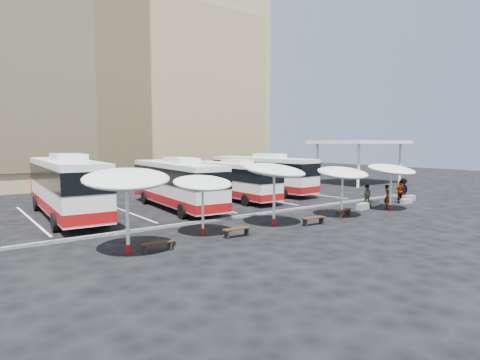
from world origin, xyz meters
TOP-DOWN VIEW (x-y plane):
  - ground at (0.00, 0.00)m, footprint 120.00×120.00m
  - sandstone_building at (0.00, 31.87)m, footprint 42.00×18.25m
  - service_canopy at (24.00, 10.00)m, footprint 10.00×8.00m
  - curb_divider at (0.00, 0.50)m, footprint 34.00×0.25m
  - bay_lines at (0.00, 8.00)m, footprint 24.15×12.00m
  - bus_0 at (-9.93, 7.47)m, footprint 3.62×13.42m
  - bus_1 at (-2.51, 6.26)m, footprint 3.57×12.30m
  - bus_2 at (3.60, 7.85)m, footprint 2.62×11.10m
  - bus_3 at (8.56, 9.64)m, footprint 3.58×12.39m
  - sunshade_0 at (-9.96, -3.53)m, footprint 4.77×4.80m
  - sunshade_1 at (-5.39, -2.32)m, footprint 3.55×3.58m
  - sunshade_2 at (-0.72, -2.71)m, footprint 4.74×4.77m
  - sunshade_3 at (4.73, -3.30)m, footprint 3.94×3.97m
  - sunshade_4 at (9.78, -3.61)m, footprint 3.45×3.49m
  - wood_bench_0 at (-8.78, -3.97)m, footprint 1.51×0.46m
  - wood_bench_1 at (-4.22, -3.80)m, footprint 1.59×0.50m
  - wood_bench_2 at (1.26, -4.03)m, footprint 1.61×0.58m
  - wood_bench_3 at (4.90, -3.28)m, footprint 1.61×0.72m
  - conc_bench_0 at (8.32, -2.33)m, footprint 1.29×0.56m
  - conc_bench_1 at (10.67, -1.65)m, footprint 1.31×0.69m
  - conc_bench_2 at (13.60, -2.59)m, footprint 1.09×0.44m
  - conc_bench_3 at (15.18, -1.87)m, footprint 1.28×0.52m
  - passenger_0 at (10.06, -3.19)m, footprint 0.78×0.76m
  - passenger_1 at (9.93, -1.46)m, footprint 1.00×1.04m
  - passenger_2 at (13.50, -2.09)m, footprint 1.12×0.58m
  - passenger_3 at (14.82, -1.53)m, footprint 1.24×0.72m

SIDE VIEW (x-z plane):
  - ground at x=0.00m, z-range 0.00..0.00m
  - bay_lines at x=0.00m, z-range 0.00..0.01m
  - curb_divider at x=0.00m, z-range 0.00..0.15m
  - conc_bench_2 at x=13.60m, z-range 0.00..0.40m
  - conc_bench_3 at x=15.18m, z-range 0.00..0.47m
  - conc_bench_1 at x=10.67m, z-range 0.00..0.47m
  - conc_bench_0 at x=8.32m, z-range 0.00..0.47m
  - wood_bench_0 at x=-8.78m, z-range 0.12..0.58m
  - wood_bench_3 at x=4.90m, z-range 0.13..0.60m
  - wood_bench_1 at x=-4.22m, z-range 0.13..0.61m
  - wood_bench_2 at x=1.26m, z-range 0.13..0.61m
  - passenger_1 at x=9.93m, z-range 0.00..1.69m
  - passenger_0 at x=10.06m, z-range 0.00..1.82m
  - passenger_2 at x=13.50m, z-range 0.00..1.84m
  - passenger_3 at x=14.82m, z-range 0.00..1.91m
  - bus_2 at x=3.60m, z-range 0.04..3.56m
  - bus_1 at x=-2.51m, z-range 0.04..3.89m
  - bus_3 at x=8.56m, z-range 0.04..3.92m
  - bus_0 at x=-9.93m, z-range 0.05..4.26m
  - sunshade_1 at x=-5.39m, z-range 1.14..4.42m
  - sunshade_3 at x=4.73m, z-range 1.21..4.65m
  - sunshade_4 at x=9.78m, z-range 1.22..4.71m
  - sunshade_2 at x=-0.72m, z-range 1.35..5.21m
  - sunshade_0 at x=-9.96m, z-range 1.37..5.28m
  - service_canopy at x=24.00m, z-range 2.27..7.47m
  - sandstone_building at x=0.00m, z-range -2.17..27.43m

